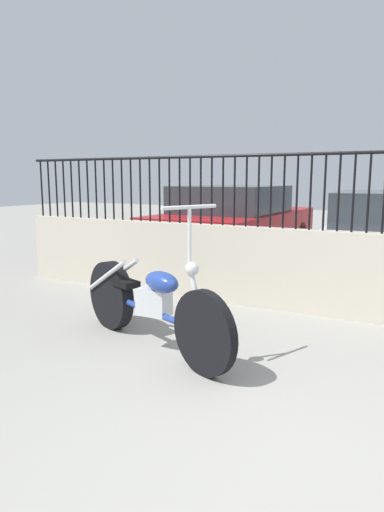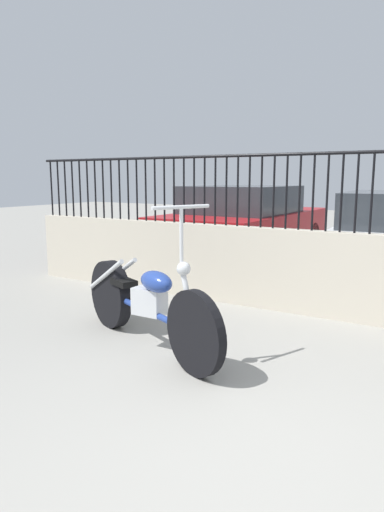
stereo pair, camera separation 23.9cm
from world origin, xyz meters
TOP-DOWN VIEW (x-y plane):
  - ground_plane at (0.00, 0.00)m, footprint 40.00×40.00m
  - low_wall at (0.00, 2.88)m, footprint 9.61×0.18m
  - fence_railing at (0.00, 2.88)m, footprint 9.61×0.04m
  - motorcycle_blue at (-1.72, 1.17)m, footprint 2.02×0.96m
  - car_red at (-2.77, 5.69)m, footprint 1.93×4.04m

SIDE VIEW (x-z plane):
  - ground_plane at x=0.00m, z-range 0.00..0.00m
  - motorcycle_blue at x=-1.72m, z-range -0.26..1.06m
  - low_wall at x=0.00m, z-range 0.00..0.95m
  - car_red at x=-2.77m, z-range 0.01..1.38m
  - fence_railing at x=0.00m, z-range 1.06..1.90m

